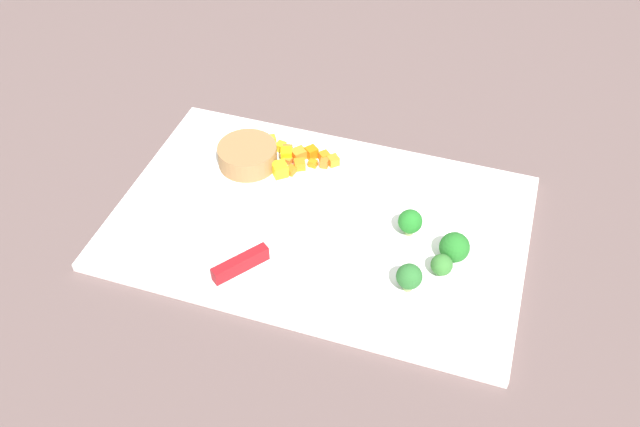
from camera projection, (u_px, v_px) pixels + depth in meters
The scene contains 23 objects.
ground_plane at pixel (320, 225), 0.94m from camera, with size 4.00×4.00×0.00m, color brown.
cutting_board at pixel (320, 222), 0.93m from camera, with size 0.55×0.35×0.01m, color white.
prep_bowl at pixel (248, 155), 1.00m from camera, with size 0.09×0.09×0.03m, color olive.
chef_knife at pixel (279, 246), 0.88m from camera, with size 0.20×0.27×0.02m.
carrot_dice_0 at pixel (333, 161), 1.00m from camera, with size 0.02×0.02×0.01m, color orange.
carrot_dice_1 at pixel (311, 153), 1.01m from camera, with size 0.02×0.02×0.02m, color orange.
carrot_dice_2 at pixel (300, 165), 1.00m from camera, with size 0.02×0.02×0.01m, color orange.
carrot_dice_3 at pixel (291, 170), 0.99m from camera, with size 0.01×0.01×0.01m, color orange.
carrot_dice_4 at pixel (324, 157), 1.01m from camera, with size 0.01×0.01×0.01m, color orange.
carrot_dice_5 at pixel (313, 163), 1.00m from camera, with size 0.01×0.01×0.01m, color orange.
carrot_dice_6 at pixel (288, 160), 1.01m from camera, with size 0.01×0.01×0.01m, color orange.
carrot_dice_7 at pixel (299, 154), 1.01m from camera, with size 0.02×0.02×0.01m, color orange.
carrot_dice_8 at pixel (287, 150), 1.02m from camera, with size 0.01×0.01×0.01m, color orange.
carrot_dice_9 at pixel (324, 163), 1.00m from camera, with size 0.01×0.01×0.01m, color orange.
pepper_dice_0 at pixel (280, 169), 0.99m from camera, with size 0.02×0.02×0.02m, color yellow.
pepper_dice_1 at pixel (281, 147), 1.03m from camera, with size 0.01×0.01×0.01m, color yellow.
pepper_dice_2 at pixel (286, 154), 1.01m from camera, with size 0.02×0.02×0.02m, color yellow.
pepper_dice_3 at pixel (236, 137), 1.04m from camera, with size 0.01×0.01×0.01m, color yellow.
pepper_dice_4 at pixel (270, 141), 1.04m from camera, with size 0.01×0.02×0.01m, color yellow.
broccoli_floret_0 at pixel (454, 248), 0.86m from camera, with size 0.04×0.04×0.04m.
broccoli_floret_1 at pixel (410, 222), 0.89m from camera, with size 0.03×0.03×0.04m.
broccoli_floret_2 at pixel (409, 277), 0.83m from camera, with size 0.03×0.03×0.04m.
broccoli_floret_3 at pixel (442, 265), 0.85m from camera, with size 0.03×0.03×0.03m.
Camera 1 is at (-0.20, 0.62, 0.68)m, focal length 38.42 mm.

